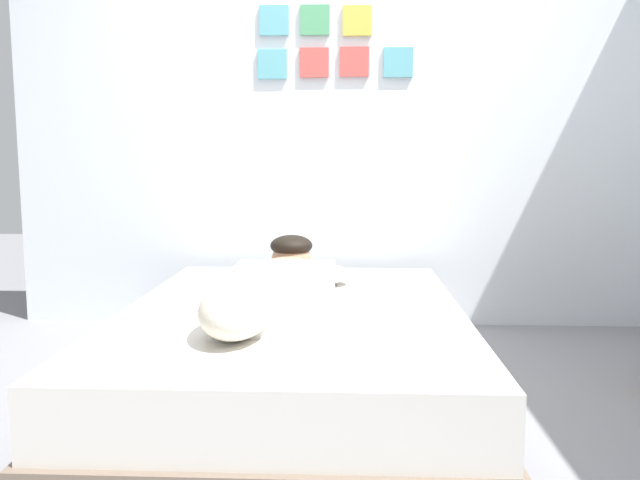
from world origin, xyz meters
TOP-DOWN VIEW (x-y plane):
  - ground_plane at (0.00, 0.00)m, footprint 11.65×11.65m
  - back_wall at (-0.00, 1.37)m, footprint 3.83×0.12m
  - bed at (-0.15, 0.17)m, footprint 1.46×2.04m
  - pillow at (-0.16, 0.66)m, footprint 0.52×0.32m
  - person_lying at (-0.19, 0.14)m, footprint 0.43×0.92m
  - dog at (-0.31, -0.25)m, footprint 0.26×0.57m
  - coffee_cup at (-0.04, 0.65)m, footprint 0.12×0.09m
  - cell_phone at (-0.12, -0.19)m, footprint 0.07×0.14m

SIDE VIEW (x-z plane):
  - ground_plane at x=0.00m, z-range 0.00..0.00m
  - bed at x=-0.15m, z-range 0.00..0.37m
  - cell_phone at x=-0.12m, z-range 0.37..0.38m
  - coffee_cup at x=-0.04m, z-range 0.37..0.44m
  - pillow at x=-0.16m, z-range 0.37..0.48m
  - dog at x=-0.31m, z-range 0.37..0.58m
  - person_lying at x=-0.19m, z-range 0.34..0.61m
  - back_wall at x=0.00m, z-range 0.00..2.50m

